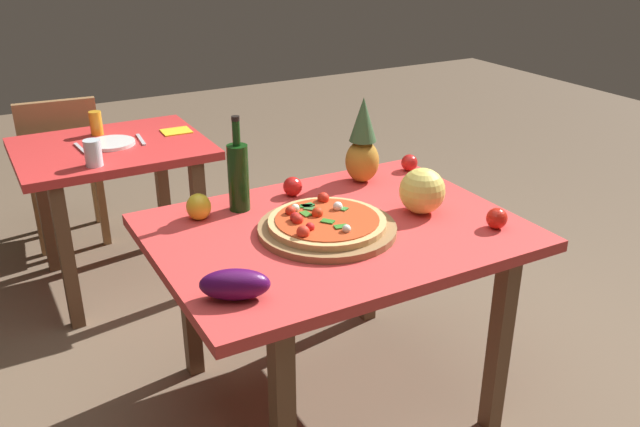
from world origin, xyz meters
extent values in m
plane|color=brown|center=(0.00, 0.00, 0.00)|extent=(10.00, 10.00, 0.00)
cube|color=brown|center=(0.42, -0.42, 0.34)|extent=(0.06, 0.06, 0.69)
cube|color=brown|center=(-0.42, 0.42, 0.34)|extent=(0.06, 0.06, 0.69)
cube|color=brown|center=(0.42, 0.42, 0.34)|extent=(0.06, 0.06, 0.69)
cube|color=#D63937|center=(0.00, 0.00, 0.71)|extent=(1.24, 0.93, 0.04)
cube|color=brown|center=(-0.77, 1.00, 0.34)|extent=(0.06, 0.06, 0.69)
cube|color=brown|center=(-0.16, 1.00, 0.34)|extent=(0.06, 0.06, 0.69)
cube|color=brown|center=(-0.77, 1.61, 0.34)|extent=(0.06, 0.06, 0.69)
cube|color=brown|center=(-0.16, 1.61, 0.34)|extent=(0.06, 0.06, 0.69)
cube|color=red|center=(-0.47, 1.30, 0.71)|extent=(0.87, 0.71, 0.04)
cube|color=olive|center=(-0.43, 2.11, 0.21)|extent=(0.04, 0.04, 0.41)
cube|color=olive|center=(-0.76, 2.14, 0.21)|extent=(0.04, 0.04, 0.41)
cube|color=olive|center=(-0.46, 1.78, 0.21)|extent=(0.04, 0.04, 0.41)
cube|color=olive|center=(-0.79, 1.81, 0.21)|extent=(0.04, 0.04, 0.41)
cube|color=olive|center=(-0.61, 1.96, 0.43)|extent=(0.43, 0.43, 0.04)
cube|color=olive|center=(-0.63, 1.78, 0.65)|extent=(0.40, 0.08, 0.40)
cylinder|color=olive|center=(-0.05, -0.02, 0.74)|extent=(0.47, 0.47, 0.02)
cylinder|color=tan|center=(-0.05, -0.02, 0.76)|extent=(0.40, 0.40, 0.02)
cylinder|color=#C8421E|center=(-0.05, -0.02, 0.78)|extent=(0.35, 0.35, 0.00)
sphere|color=red|center=(-0.14, 0.08, 0.79)|extent=(0.04, 0.04, 0.04)
sphere|color=red|center=(0.02, 0.12, 0.79)|extent=(0.04, 0.04, 0.04)
sphere|color=red|center=(-0.15, 0.00, 0.79)|extent=(0.04, 0.04, 0.04)
sphere|color=red|center=(-0.06, 0.02, 0.79)|extent=(0.04, 0.04, 0.04)
sphere|color=red|center=(-0.18, -0.10, 0.79)|extent=(0.04, 0.04, 0.04)
sphere|color=red|center=(-0.15, 0.02, 0.79)|extent=(0.04, 0.04, 0.04)
sphere|color=red|center=(-0.14, -0.07, 0.79)|extent=(0.03, 0.03, 0.03)
cube|color=#377C31|center=(0.04, 0.02, 0.78)|extent=(0.05, 0.05, 0.00)
cube|color=#2F7623|center=(-0.06, -0.05, 0.78)|extent=(0.05, 0.05, 0.00)
cube|color=#2F7824|center=(-0.04, -0.10, 0.78)|extent=(0.05, 0.04, 0.00)
cube|color=#246F28|center=(-0.06, 0.10, 0.78)|extent=(0.05, 0.05, 0.00)
cube|color=#377724|center=(-0.09, 0.04, 0.78)|extent=(0.03, 0.05, 0.00)
cube|color=#2E7935|center=(-0.05, 0.10, 0.78)|extent=(0.05, 0.03, 0.00)
cube|color=#386E34|center=(-0.06, 0.07, 0.78)|extent=(0.05, 0.05, 0.00)
sphere|color=white|center=(0.02, 0.03, 0.79)|extent=(0.03, 0.03, 0.03)
sphere|color=white|center=(-0.04, -0.14, 0.79)|extent=(0.03, 0.03, 0.03)
sphere|color=white|center=(-0.11, 0.09, 0.79)|extent=(0.03, 0.03, 0.03)
cylinder|color=#10350F|center=(-0.23, 0.30, 0.85)|extent=(0.08, 0.08, 0.25)
cylinder|color=#10350F|center=(-0.23, 0.30, 1.02)|extent=(0.03, 0.03, 0.09)
cylinder|color=black|center=(-0.23, 0.30, 1.07)|extent=(0.03, 0.03, 0.02)
ellipsoid|color=#B5802A|center=(0.31, 0.33, 0.81)|extent=(0.14, 0.14, 0.17)
cone|color=#395F37|center=(0.31, 0.33, 0.99)|extent=(0.11, 0.11, 0.18)
sphere|color=#EBD560|center=(0.33, -0.04, 0.81)|extent=(0.17, 0.17, 0.17)
ellipsoid|color=yellow|center=(-0.39, 0.30, 0.77)|extent=(0.09, 0.09, 0.10)
ellipsoid|color=#480D4B|center=(-0.49, -0.27, 0.77)|extent=(0.22, 0.17, 0.09)
sphere|color=red|center=(0.56, 0.34, 0.76)|extent=(0.07, 0.07, 0.07)
sphere|color=red|center=(0.50, 0.10, 0.76)|extent=(0.06, 0.06, 0.06)
sphere|color=red|center=(0.48, -0.28, 0.76)|extent=(0.07, 0.07, 0.07)
sphere|color=red|center=(0.00, 0.33, 0.76)|extent=(0.07, 0.07, 0.07)
cylinder|color=orange|center=(-0.49, 1.49, 0.79)|extent=(0.06, 0.06, 0.12)
cylinder|color=silver|center=(-0.59, 1.04, 0.78)|extent=(0.07, 0.07, 0.12)
cylinder|color=white|center=(-0.46, 1.30, 0.74)|extent=(0.22, 0.22, 0.02)
cube|color=silver|center=(-0.60, 1.30, 0.73)|extent=(0.03, 0.18, 0.01)
cube|color=silver|center=(-0.32, 1.30, 0.73)|extent=(0.03, 0.18, 0.01)
cube|color=yellow|center=(-0.13, 1.35, 0.73)|extent=(0.14, 0.13, 0.01)
camera|label=1|loc=(-1.07, -1.82, 1.71)|focal=37.79mm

